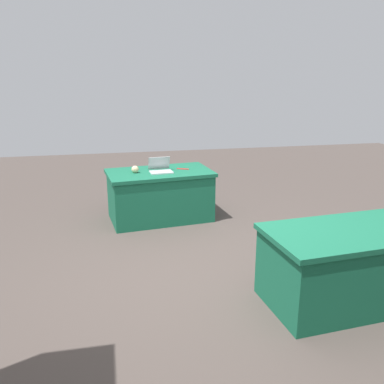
# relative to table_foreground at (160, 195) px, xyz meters

# --- Properties ---
(ground_plane) EXTENTS (14.40, 14.40, 0.00)m
(ground_plane) POSITION_rel_table_foreground_xyz_m (-0.21, 1.86, -0.37)
(ground_plane) COLOR #4C423D
(table_foreground) EXTENTS (1.58, 1.02, 0.73)m
(table_foreground) POSITION_rel_table_foreground_xyz_m (0.00, 0.00, 0.00)
(table_foreground) COLOR #196647
(table_foreground) RESTS_ON ground
(table_mid_right) EXTENTS (1.60, 0.98, 0.73)m
(table_mid_right) POSITION_rel_table_foreground_xyz_m (-1.41, 2.65, 0.00)
(table_mid_right) COLOR #196647
(table_mid_right) RESTS_ON ground
(laptop_silver) EXTENTS (0.34, 0.32, 0.21)m
(laptop_silver) POSITION_rel_table_foreground_xyz_m (-0.01, 0.04, 0.40)
(laptop_silver) COLOR silver
(laptop_silver) RESTS_ON table_foreground
(yarn_ball) EXTENTS (0.10, 0.10, 0.10)m
(yarn_ball) POSITION_rel_table_foreground_xyz_m (0.35, 0.03, 0.41)
(yarn_ball) COLOR beige
(yarn_ball) RESTS_ON table_foreground
(scissors_red) EXTENTS (0.18, 0.10, 0.01)m
(scissors_red) POSITION_rel_table_foreground_xyz_m (-0.36, -0.06, 0.37)
(scissors_red) COLOR red
(scissors_red) RESTS_ON table_foreground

